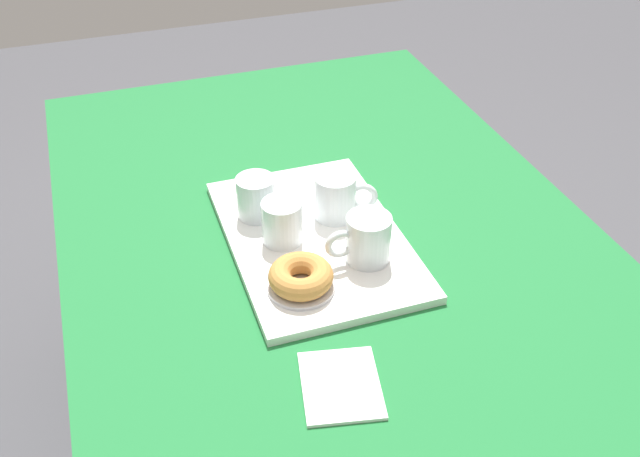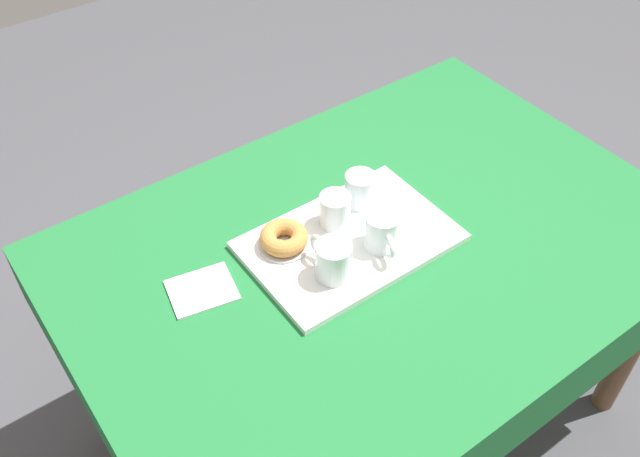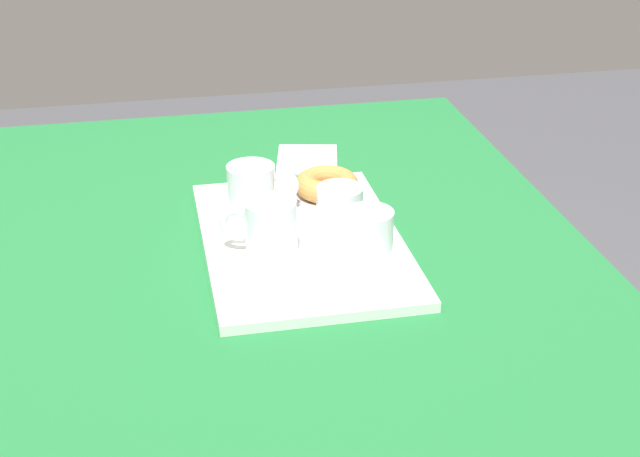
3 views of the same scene
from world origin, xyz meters
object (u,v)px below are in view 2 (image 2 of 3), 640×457
object	(u,v)px
dining_table	(377,268)
tea_mug_left	(382,232)
sugar_donut_left	(284,238)
tea_mug_right	(333,261)
water_glass_near	(335,212)
paper_napkin	(202,290)
donut_plate_left	(284,245)
water_glass_far	(360,190)
serving_tray	(349,241)

from	to	relation	value
dining_table	tea_mug_left	xyz separation A→B (m)	(-0.01, -0.02, 0.14)
sugar_donut_left	tea_mug_right	bearing A→B (deg)	-74.04
tea_mug_right	sugar_donut_left	xyz separation A→B (m)	(-0.04, 0.13, -0.01)
dining_table	tea_mug_right	distance (m)	0.21
water_glass_near	sugar_donut_left	size ratio (longest dim) A/B	0.75
dining_table	tea_mug_right	size ratio (longest dim) A/B	11.82
sugar_donut_left	paper_napkin	size ratio (longest dim) A/B	0.79
donut_plate_left	paper_napkin	distance (m)	0.21
donut_plate_left	tea_mug_right	bearing A→B (deg)	-74.04
water_glass_far	sugar_donut_left	size ratio (longest dim) A/B	0.75
tea_mug_right	donut_plate_left	xyz separation A→B (m)	(-0.04, 0.13, -0.04)
donut_plate_left	serving_tray	bearing A→B (deg)	-27.12
tea_mug_left	water_glass_far	size ratio (longest dim) A/B	1.42
dining_table	serving_tray	world-z (taller)	serving_tray
dining_table	sugar_donut_left	distance (m)	0.25
serving_tray	paper_napkin	size ratio (longest dim) A/B	3.35
dining_table	donut_plate_left	xyz separation A→B (m)	(-0.19, 0.10, 0.11)
tea_mug_left	donut_plate_left	distance (m)	0.22
tea_mug_right	water_glass_far	xyz separation A→B (m)	(0.19, 0.15, -0.00)
serving_tray	water_glass_far	distance (m)	0.13
dining_table	serving_tray	xyz separation A→B (m)	(-0.06, 0.04, 0.09)
tea_mug_right	paper_napkin	world-z (taller)	tea_mug_right
dining_table	water_glass_far	world-z (taller)	water_glass_far
tea_mug_right	sugar_donut_left	size ratio (longest dim) A/B	1.10
water_glass_near	dining_table	bearing A→B (deg)	-60.78
tea_mug_left	serving_tray	bearing A→B (deg)	127.96
tea_mug_right	donut_plate_left	bearing A→B (deg)	105.96
dining_table	paper_napkin	distance (m)	0.42
donut_plate_left	sugar_donut_left	distance (m)	0.02
dining_table	water_glass_near	size ratio (longest dim) A/B	17.30
dining_table	sugar_donut_left	xyz separation A→B (m)	(-0.19, 0.10, 0.13)
tea_mug_right	sugar_donut_left	world-z (taller)	tea_mug_right
serving_tray	water_glass_near	size ratio (longest dim) A/B	5.69
dining_table	donut_plate_left	world-z (taller)	donut_plate_left
tea_mug_right	water_glass_far	world-z (taller)	tea_mug_right
serving_tray	sugar_donut_left	world-z (taller)	sugar_donut_left
tea_mug_left	tea_mug_right	distance (m)	0.14
water_glass_far	sugar_donut_left	world-z (taller)	water_glass_far
serving_tray	tea_mug_left	bearing A→B (deg)	-52.04
tea_mug_left	tea_mug_right	xyz separation A→B (m)	(-0.14, -0.01, 0.00)
serving_tray	tea_mug_right	distance (m)	0.12
donut_plate_left	sugar_donut_left	size ratio (longest dim) A/B	1.06
tea_mug_right	paper_napkin	distance (m)	0.29
dining_table	serving_tray	distance (m)	0.12
serving_tray	sugar_donut_left	xyz separation A→B (m)	(-0.13, 0.07, 0.03)
sugar_donut_left	paper_napkin	world-z (taller)	sugar_donut_left
dining_table	sugar_donut_left	size ratio (longest dim) A/B	12.96
paper_napkin	donut_plate_left	bearing A→B (deg)	-1.43
donut_plate_left	water_glass_near	bearing A→B (deg)	-3.39
dining_table	water_glass_near	bearing A→B (deg)	119.22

